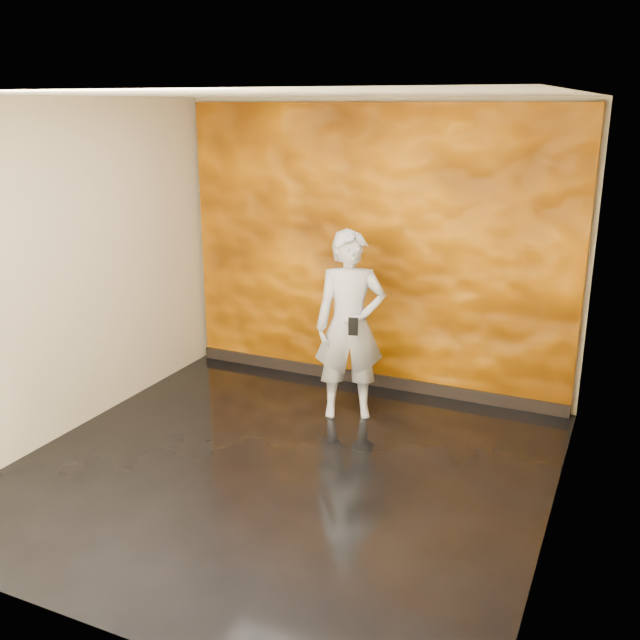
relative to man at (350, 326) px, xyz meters
The scene contains 5 objects.
room 1.29m from the man, 94.23° to the right, with size 4.02×4.02×2.81m.
feature_wall 0.96m from the man, 96.20° to the left, with size 3.90×0.06×2.75m, color orange.
baseboard 1.10m from the man, 96.53° to the left, with size 3.90×0.04×0.12m, color black.
man is the anchor object (origin of this frame).
phone 0.25m from the man, 61.43° to the right, with size 0.08×0.02×0.16m, color black.
Camera 1 is at (2.35, -4.43, 2.74)m, focal length 40.00 mm.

